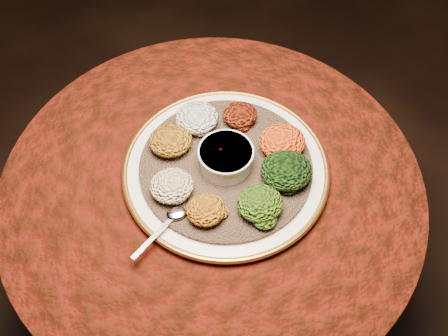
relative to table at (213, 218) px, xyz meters
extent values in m
plane|color=black|center=(0.00, 0.00, -0.55)|extent=(4.00, 4.00, 0.00)
cylinder|color=black|center=(0.00, 0.00, -0.53)|extent=(0.44, 0.44, 0.04)
cylinder|color=black|center=(0.00, 0.00, -0.21)|extent=(0.12, 0.12, 0.68)
cylinder|color=black|center=(0.00, 0.00, 0.15)|extent=(0.80, 0.80, 0.04)
cylinder|color=#3B0C05|center=(0.00, 0.00, 0.00)|extent=(0.93, 0.93, 0.34)
cylinder|color=#3B0C05|center=(0.00, 0.00, 0.17)|extent=(0.96, 0.96, 0.01)
cylinder|color=silver|center=(0.04, 0.01, 0.19)|extent=(0.54, 0.54, 0.02)
torus|color=gold|center=(0.04, 0.01, 0.20)|extent=(0.47, 0.47, 0.01)
cylinder|color=brown|center=(0.04, 0.01, 0.20)|extent=(0.48, 0.48, 0.01)
cylinder|color=silver|center=(0.04, 0.01, 0.23)|extent=(0.12, 0.12, 0.05)
cylinder|color=silver|center=(0.04, 0.01, 0.26)|extent=(0.12, 0.12, 0.01)
cylinder|color=#5F0C04|center=(0.04, 0.01, 0.25)|extent=(0.10, 0.10, 0.01)
ellipsoid|color=silver|center=(-0.09, -0.09, 0.21)|extent=(0.04, 0.03, 0.01)
cube|color=silver|center=(-0.15, -0.13, 0.21)|extent=(0.10, 0.08, 0.00)
ellipsoid|color=white|center=(0.00, 0.14, 0.23)|extent=(0.10, 0.10, 0.05)
ellipsoid|color=black|center=(0.10, 0.13, 0.23)|extent=(0.08, 0.08, 0.04)
ellipsoid|color=#A4750D|center=(0.17, 0.03, 0.23)|extent=(0.11, 0.10, 0.05)
ellipsoid|color=black|center=(0.16, -0.05, 0.23)|extent=(0.11, 0.11, 0.05)
ellipsoid|color=#932709|center=(0.08, -0.11, 0.23)|extent=(0.10, 0.09, 0.05)
ellipsoid|color=#9B590D|center=(-0.03, -0.10, 0.23)|extent=(0.08, 0.08, 0.04)
ellipsoid|color=maroon|center=(-0.09, -0.03, 0.23)|extent=(0.09, 0.09, 0.05)
ellipsoid|color=#9F7013|center=(-0.07, 0.09, 0.23)|extent=(0.10, 0.09, 0.05)
camera|label=1|loc=(-0.12, -0.61, 1.12)|focal=40.00mm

